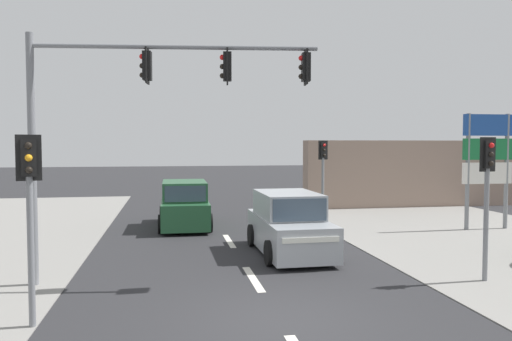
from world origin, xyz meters
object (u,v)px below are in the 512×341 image
(pedestal_signal_far_median, at_px, (323,166))
(suv_oncoming_mid, at_px, (184,206))
(shopping_plaza_sign, at_px, (487,155))
(pedestal_signal_right_kerb, at_px, (487,184))
(traffic_signal_mast, at_px, (133,104))
(suv_kerbside_parked, at_px, (289,225))
(pedestal_signal_left_kerb, at_px, (30,197))

(pedestal_signal_far_median, distance_m, suv_oncoming_mid, 6.33)
(shopping_plaza_sign, bearing_deg, pedestal_signal_far_median, 149.68)
(pedestal_signal_right_kerb, distance_m, shopping_plaza_sign, 8.36)
(traffic_signal_mast, xyz_separation_m, suv_kerbside_parked, (4.48, 2.65, -3.47))
(pedestal_signal_left_kerb, height_order, suv_oncoming_mid, pedestal_signal_left_kerb)
(traffic_signal_mast, distance_m, suv_kerbside_parked, 6.26)
(pedestal_signal_left_kerb, relative_size, suv_oncoming_mid, 0.78)
(traffic_signal_mast, bearing_deg, suv_oncoming_mid, 80.01)
(pedestal_signal_right_kerb, xyz_separation_m, suv_oncoming_mid, (-7.04, 9.52, -1.53))
(traffic_signal_mast, height_order, suv_kerbside_parked, traffic_signal_mast)
(pedestal_signal_right_kerb, relative_size, suv_kerbside_parked, 0.78)
(pedestal_signal_right_kerb, distance_m, pedestal_signal_left_kerb, 10.26)
(traffic_signal_mast, bearing_deg, suv_kerbside_parked, 30.64)
(pedestal_signal_right_kerb, distance_m, pedestal_signal_far_median, 10.22)
(pedestal_signal_right_kerb, bearing_deg, shopping_plaza_sign, 55.10)
(pedestal_signal_left_kerb, xyz_separation_m, suv_oncoming_mid, (3.13, 10.88, -1.53))
(traffic_signal_mast, height_order, pedestal_signal_left_kerb, traffic_signal_mast)
(pedestal_signal_far_median, xyz_separation_m, shopping_plaza_sign, (5.71, -3.34, 0.57))
(traffic_signal_mast, xyz_separation_m, pedestal_signal_right_kerb, (8.49, -1.29, -1.94))
(suv_oncoming_mid, bearing_deg, shopping_plaza_sign, -12.78)
(suv_oncoming_mid, bearing_deg, pedestal_signal_left_kerb, -106.07)
(pedestal_signal_left_kerb, xyz_separation_m, suv_kerbside_parked, (6.16, 5.31, -1.53))
(pedestal_signal_far_median, relative_size, suv_oncoming_mid, 0.78)
(traffic_signal_mast, relative_size, pedestal_signal_left_kerb, 1.92)
(pedestal_signal_left_kerb, bearing_deg, traffic_signal_mast, 57.63)
(pedestal_signal_left_kerb, relative_size, suv_kerbside_parked, 0.78)
(traffic_signal_mast, relative_size, pedestal_signal_right_kerb, 1.92)
(pedestal_signal_right_kerb, relative_size, pedestal_signal_far_median, 1.00)
(pedestal_signal_left_kerb, height_order, suv_kerbside_parked, pedestal_signal_left_kerb)
(traffic_signal_mast, distance_m, pedestal_signal_right_kerb, 8.80)
(pedestal_signal_left_kerb, distance_m, shopping_plaza_sign, 17.06)
(suv_kerbside_parked, bearing_deg, pedestal_signal_right_kerb, -44.57)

